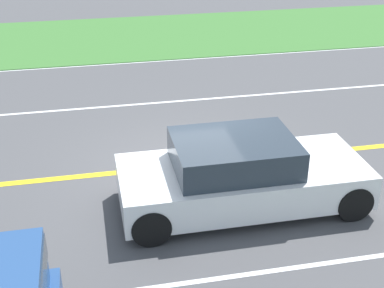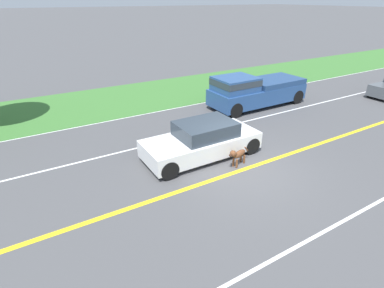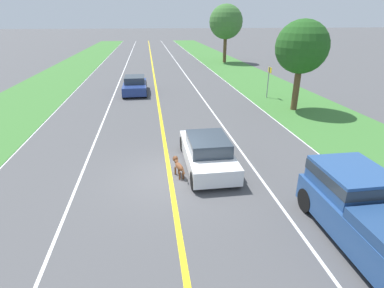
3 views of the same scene
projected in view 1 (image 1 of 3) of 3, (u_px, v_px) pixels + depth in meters
name	position (u px, v px, depth m)	size (l,w,h in m)	color
ground_plane	(182.00, 166.00, 11.10)	(400.00, 400.00, 0.00)	#4C4C4F
centre_divider_line	(182.00, 166.00, 11.09)	(0.18, 160.00, 0.01)	yellow
lane_edge_line_left	(141.00, 62.00, 17.20)	(0.14, 160.00, 0.01)	white
lane_dash_same_dir	(225.00, 278.00, 8.04)	(0.10, 160.00, 0.01)	white
lane_dash_oncoming	(157.00, 103.00, 14.15)	(0.10, 160.00, 0.01)	white
grass_verge_left	(132.00, 37.00, 19.82)	(6.00, 160.00, 0.03)	#3D7533
ego_car	(240.00, 175.00, 9.53)	(1.86, 4.40, 1.35)	white
dog	(189.00, 154.00, 10.61)	(0.44, 1.13, 0.74)	brown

